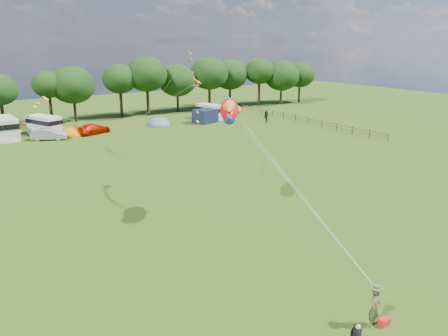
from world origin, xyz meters
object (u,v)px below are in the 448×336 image
campervan_d (211,111)px  kite_flyer (375,307)px  campervan_b (5,127)px  walker_a (265,117)px  tent_orange (72,136)px  walker_b (267,115)px  car_c (94,129)px  campervan_c (44,124)px  tent_greyblue (159,126)px  fish_kite (229,111)px  car_b (49,134)px  camp_chair (356,335)px

campervan_d → kite_flyer: bearing=138.1°
campervan_b → kite_flyer: 54.37m
kite_flyer → walker_a: (28.25, 44.30, -0.08)m
tent_orange → walker_b: (31.17, -4.15, 0.74)m
campervan_d → car_c: bearing=75.4°
campervan_c → kite_flyer: size_ratio=2.93×
tent_greyblue → walker_a: bearing=-24.1°
tent_greyblue → fish_kite: size_ratio=1.05×
car_b → camp_chair: bearing=-153.1°
kite_flyer → fish_kite: bearing=65.7°
car_c → walker_a: bearing=-124.3°
campervan_d → campervan_b: bearing=68.5°
campervan_c → kite_flyer: 54.43m
car_b → fish_kite: 36.37m
tent_greyblue → campervan_c: bearing=169.4°
campervan_b → camp_chair: 54.79m
campervan_c → kite_flyer: bearing=160.5°
tent_orange → fish_kite: bearing=-86.2°
tent_greyblue → kite_flyer: 52.80m
campervan_c → walker_b: 34.90m
car_b → car_c: bearing=-58.7°
campervan_b → tent_orange: (7.97, -2.78, -1.56)m
car_b → campervan_c: (0.36, 4.40, 0.64)m
fish_kite → walker_a: bearing=-8.6°
car_c → tent_orange: (-2.97, 0.26, -0.71)m
car_b → walker_a: 32.75m
camp_chair → walker_a: (30.31, 45.01, 0.11)m
tent_orange → walker_b: walker_b is taller
campervan_c → walker_b: campervan_c is taller
car_b → walker_a: (32.26, -5.61, 0.15)m
tent_orange → walker_a: bearing=-12.8°
tent_orange → tent_greyblue: (13.45, 0.37, -0.00)m
tent_greyblue → camp_chair: size_ratio=3.02×
car_c → walker_b: 28.47m
tent_orange → kite_flyer: size_ratio=1.79×
campervan_b → walker_a: bearing=-106.6°
camp_chair → car_b: bearing=70.8°
kite_flyer → campervan_c: bearing=75.9°
fish_kite → walker_b: (28.77, 32.01, -7.28)m
tent_greyblue → walker_b: walker_b is taller
campervan_b → campervan_d: size_ratio=1.10×
car_c → fish_kite: size_ratio=1.26×
tent_greyblue → kite_flyer: (-12.68, -51.25, 0.97)m
walker_a → kite_flyer: bearing=14.6°
car_b → campervan_d: bearing=-60.8°
fish_kite → camp_chair: bearing=-160.1°
tent_greyblue → walker_a: size_ratio=2.22×
campervan_b → campervan_c: bearing=-85.2°
campervan_c → camp_chair: campervan_c is taller
campervan_c → kite_flyer: (3.65, -54.30, -0.41)m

